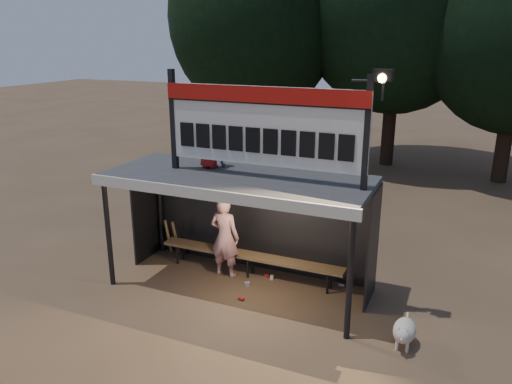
{
  "coord_description": "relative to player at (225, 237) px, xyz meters",
  "views": [
    {
      "loc": [
        3.88,
        -8.11,
        4.78
      ],
      "look_at": [
        0.2,
        0.4,
        1.9
      ],
      "focal_mm": 35.0,
      "sensor_mm": 36.0,
      "label": 1
    }
  ],
  "objects": [
    {
      "name": "dog",
      "position": [
        3.76,
        -1.11,
        -0.59
      ],
      "size": [
        0.36,
        0.81,
        0.49
      ],
      "color": "beige",
      "rests_on": "ground"
    },
    {
      "name": "dugout_shelter",
      "position": [
        0.47,
        -0.09,
        0.98
      ],
      "size": [
        5.1,
        2.08,
        2.32
      ],
      "color": "#37373A",
      "rests_on": "ground"
    },
    {
      "name": "bats",
      "position": [
        -1.5,
        0.48,
        -0.44
      ],
      "size": [
        0.47,
        0.32,
        0.84
      ],
      "color": "#A77D4D",
      "rests_on": "ground"
    },
    {
      "name": "child_b",
      "position": [
        -0.27,
        -0.06,
        1.93
      ],
      "size": [
        0.51,
        0.37,
        0.96
      ],
      "primitive_type": "imported",
      "rotation": [
        0.0,
        0.0,
        3.0
      ],
      "color": "#B21C1B",
      "rests_on": "dugout_shelter"
    },
    {
      "name": "scoreboard_assembly",
      "position": [
        1.03,
        -0.34,
        2.46
      ],
      "size": [
        4.1,
        0.27,
        1.99
      ],
      "color": "black",
      "rests_on": "dugout_shelter"
    },
    {
      "name": "litter",
      "position": [
        1.09,
        -0.01,
        -0.83
      ],
      "size": [
        1.87,
        1.36,
        0.08
      ],
      "color": "#A2251B",
      "rests_on": "ground"
    },
    {
      "name": "child_a",
      "position": [
        -0.25,
        0.08,
        1.93
      ],
      "size": [
        0.58,
        0.56,
        0.95
      ],
      "primitive_type": "imported",
      "rotation": [
        0.0,
        0.0,
        3.78
      ],
      "color": "gray",
      "rests_on": "dugout_shelter"
    },
    {
      "name": "bench",
      "position": [
        0.47,
        0.21,
        -0.43
      ],
      "size": [
        4.0,
        0.35,
        0.48
      ],
      "color": "olive",
      "rests_on": "ground"
    },
    {
      "name": "tree_left",
      "position": [
        -3.53,
        9.66,
        4.65
      ],
      "size": [
        6.46,
        6.46,
        9.27
      ],
      "color": "black",
      "rests_on": "ground"
    },
    {
      "name": "ground",
      "position": [
        0.47,
        -0.34,
        -0.87
      ],
      "size": [
        80.0,
        80.0,
        0.0
      ],
      "primitive_type": "plane",
      "color": "brown",
      "rests_on": "ground"
    },
    {
      "name": "player",
      "position": [
        0.0,
        0.0,
        0.0
      ],
      "size": [
        0.64,
        0.43,
        1.73
      ],
      "primitive_type": "imported",
      "rotation": [
        0.0,
        0.0,
        3.11
      ],
      "color": "white",
      "rests_on": "ground"
    }
  ]
}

